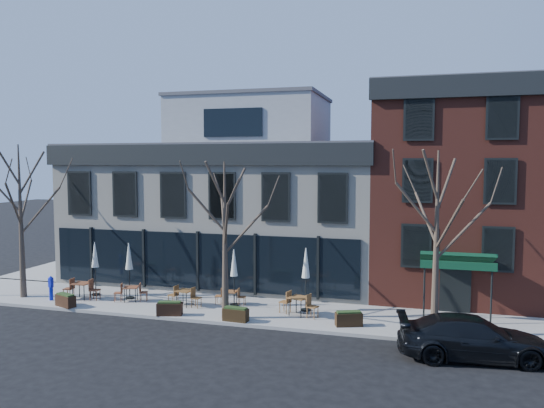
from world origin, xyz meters
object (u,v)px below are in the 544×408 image
(parked_sedan, at_px, (473,338))
(cafe_set_0, at_px, (82,289))
(call_box, at_px, (51,287))
(umbrella_0, at_px, (95,258))

(parked_sedan, bearing_deg, cafe_set_0, 73.95)
(call_box, distance_m, umbrella_0, 2.57)
(call_box, bearing_deg, parked_sedan, -6.62)
(umbrella_0, bearing_deg, cafe_set_0, -99.77)
(call_box, bearing_deg, cafe_set_0, 23.50)
(cafe_set_0, distance_m, umbrella_0, 1.76)
(call_box, bearing_deg, umbrella_0, 45.55)
(umbrella_0, bearing_deg, call_box, -134.45)
(cafe_set_0, bearing_deg, parked_sedan, -8.91)
(parked_sedan, xyz_separation_m, cafe_set_0, (-18.57, 2.91, -0.10))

